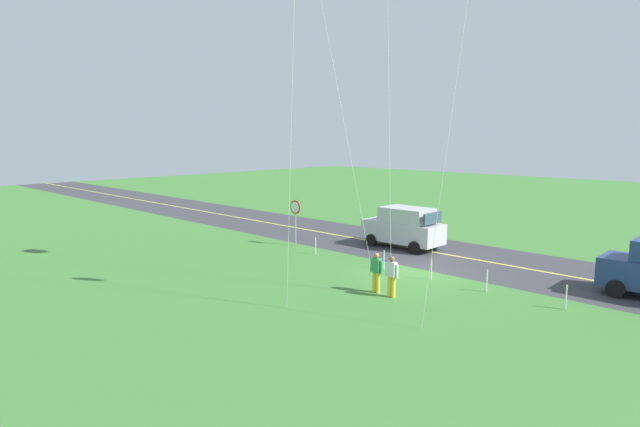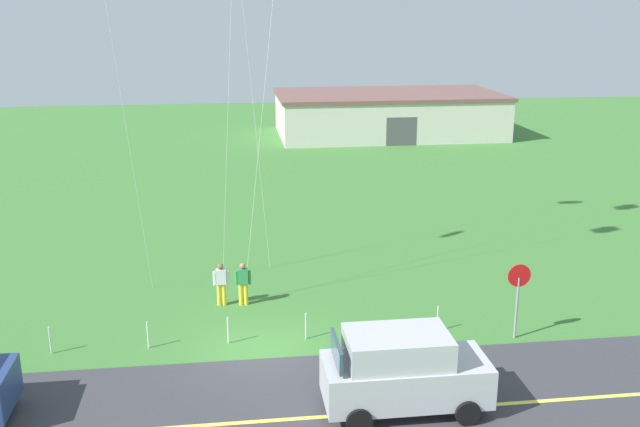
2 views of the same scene
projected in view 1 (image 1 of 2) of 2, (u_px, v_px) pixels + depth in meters
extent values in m
cube|color=#3D7533|center=(419.00, 273.00, 23.36)|extent=(120.00, 120.00, 0.10)
cube|color=#38383D|center=(463.00, 257.00, 26.20)|extent=(120.00, 7.00, 0.00)
cube|color=#E5E04C|center=(463.00, 257.00, 26.20)|extent=(120.00, 0.16, 0.00)
cube|color=#B7B7BC|center=(403.00, 231.00, 28.46)|extent=(4.40, 1.90, 1.10)
cube|color=#B7B7BC|center=(407.00, 215.00, 28.14)|extent=(2.73, 1.75, 0.80)
cube|color=#334756|center=(391.00, 213.00, 28.89)|extent=(0.10, 1.62, 0.64)
cube|color=#334756|center=(433.00, 218.00, 27.03)|extent=(0.10, 1.62, 0.60)
cylinder|color=black|center=(371.00, 240.00, 28.85)|extent=(0.68, 0.22, 0.68)
cylinder|color=black|center=(392.00, 235.00, 30.20)|extent=(0.68, 0.22, 0.68)
cylinder|color=black|center=(415.00, 248.00, 26.88)|extent=(0.68, 0.22, 0.68)
cylinder|color=black|center=(434.00, 242.00, 28.23)|extent=(0.68, 0.22, 0.68)
cylinder|color=black|center=(616.00, 289.00, 19.63)|extent=(0.68, 0.22, 0.68)
cylinder|color=black|center=(629.00, 279.00, 20.98)|extent=(0.68, 0.22, 0.68)
cylinder|color=gray|center=(295.00, 227.00, 28.93)|extent=(0.08, 0.08, 2.10)
cylinder|color=red|center=(295.00, 207.00, 28.76)|extent=(0.76, 0.04, 0.76)
cylinder|color=white|center=(295.00, 207.00, 28.75)|extent=(0.62, 0.01, 0.62)
cylinder|color=yellow|center=(393.00, 287.00, 19.61)|extent=(0.16, 0.16, 0.82)
cylinder|color=yellow|center=(390.00, 286.00, 19.74)|extent=(0.16, 0.16, 0.82)
cube|color=silver|center=(392.00, 269.00, 19.57)|extent=(0.36, 0.22, 0.56)
cylinder|color=silver|center=(397.00, 271.00, 19.42)|extent=(0.10, 0.10, 0.52)
cylinder|color=silver|center=(387.00, 269.00, 19.75)|extent=(0.10, 0.10, 0.52)
sphere|color=brown|center=(392.00, 259.00, 19.52)|extent=(0.22, 0.22, 0.22)
cylinder|color=yellow|center=(378.00, 283.00, 20.20)|extent=(0.16, 0.16, 0.82)
cylinder|color=yellow|center=(374.00, 282.00, 20.32)|extent=(0.16, 0.16, 0.82)
cube|color=#338C4C|center=(376.00, 265.00, 20.16)|extent=(0.36, 0.22, 0.56)
cylinder|color=#338C4C|center=(381.00, 268.00, 20.00)|extent=(0.10, 0.10, 0.52)
cylinder|color=#338C4C|center=(372.00, 265.00, 20.33)|extent=(0.10, 0.10, 0.52)
sphere|color=#9E704C|center=(377.00, 255.00, 20.10)|extent=(0.22, 0.22, 0.22)
cylinder|color=silver|center=(389.00, 81.00, 19.10)|extent=(1.07, 0.58, 16.27)
cylinder|color=silver|center=(333.00, 64.00, 18.85)|extent=(2.26, 2.68, 17.41)
cylinder|color=silver|center=(452.00, 113.00, 15.48)|extent=(1.04, 1.02, 13.55)
cylinder|color=silver|center=(293.00, 57.00, 16.63)|extent=(1.35, 0.48, 17.26)
cylinder|color=silver|center=(566.00, 297.00, 18.26)|extent=(0.05, 0.05, 0.90)
cylinder|color=silver|center=(487.00, 281.00, 20.31)|extent=(0.05, 0.05, 0.90)
cylinder|color=silver|center=(431.00, 270.00, 22.04)|extent=(0.05, 0.05, 0.90)
cylinder|color=silver|center=(384.00, 260.00, 23.78)|extent=(0.05, 0.05, 0.90)
cylinder|color=silver|center=(316.00, 246.00, 26.82)|extent=(0.05, 0.05, 0.90)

